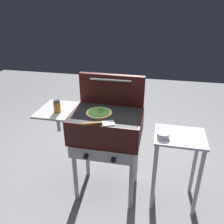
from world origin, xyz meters
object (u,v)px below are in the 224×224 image
grill (105,128)px  sauce_jar (57,107)px  spatula (99,123)px  prep_table (177,156)px  topping_bowl_near (163,135)px  pizza_veggie (99,112)px

grill → sauce_jar: bearing=-172.3°
spatula → sauce_jar: bearing=161.3°
sauce_jar → spatula: sauce_jar is taller
sauce_jar → prep_table: size_ratio=0.15×
spatula → topping_bowl_near: size_ratio=2.41×
sauce_jar → prep_table: bearing=3.2°
pizza_veggie → spatula: 0.20m
spatula → prep_table: spatula is taller
sauce_jar → grill: bearing=7.7°
grill → topping_bowl_near: (0.53, -0.06, 0.02)m
prep_table → grill: bearing=-179.6°
pizza_veggie → sauce_jar: size_ratio=2.13×
pizza_veggie → sauce_jar: (-0.38, -0.05, 0.05)m
pizza_veggie → sauce_jar: 0.38m
prep_table → sauce_jar: bearing=-176.8°
grill → sauce_jar: 0.48m
sauce_jar → prep_table: (1.10, 0.06, -0.42)m
topping_bowl_near → grill: bearing=174.0°
spatula → topping_bowl_near: 0.56m
pizza_veggie → topping_bowl_near: 0.60m
grill → prep_table: bearing=0.4°
prep_table → spatula: bearing=-162.9°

